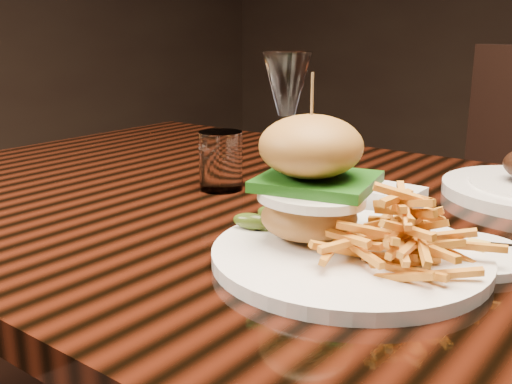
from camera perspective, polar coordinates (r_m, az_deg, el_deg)
The scene contains 7 objects.
dining_table at distance 0.84m, azimuth 9.11°, elevation -7.28°, with size 1.60×0.90×0.75m.
burger_plate at distance 0.65m, azimuth 8.71°, elevation -2.11°, with size 0.30×0.30×0.20m.
side_saucer at distance 0.70m, azimuth 19.49°, elevation -5.57°, with size 0.14×0.14×0.02m.
ramekin at distance 0.84m, azimuth 12.77°, elevation -0.82°, with size 0.07×0.07×0.03m, color white.
wine_glass at distance 0.95m, azimuth 2.96°, elevation 9.86°, with size 0.08×0.08×0.21m.
water_tumbler at distance 0.93m, azimuth -3.36°, elevation 2.99°, with size 0.07×0.07×0.09m, color white.
chair_far at distance 1.68m, azimuth 22.59°, elevation -1.55°, with size 0.61×0.61×0.95m.
Camera 1 is at (0.36, -0.69, 1.00)m, focal length 42.00 mm.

